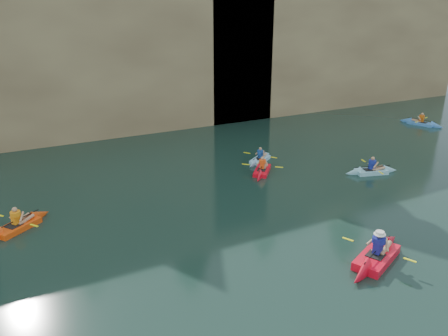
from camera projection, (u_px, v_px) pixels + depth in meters
name	position (u px, v px, depth m)	size (l,w,h in m)	color
cliff	(62.00, 39.00, 34.18)	(70.00, 16.00, 12.00)	tan
cliff_slab_center	(111.00, 50.00, 28.96)	(24.00, 2.40, 11.40)	tan
cliff_slab_east	(343.00, 50.00, 37.74)	(26.00, 2.40, 9.84)	tan
sea_cave_center	(23.00, 123.00, 27.29)	(3.50, 1.00, 3.20)	black
sea_cave_east	(223.00, 93.00, 33.03)	(5.00, 1.00, 4.50)	black
main_kayaker	(377.00, 256.00, 15.39)	(3.94, 2.43, 1.46)	red
kayaker_orange	(18.00, 226.00, 17.61)	(3.01, 2.50, 1.22)	#ED490E
kayaker_ltblue_near	(371.00, 171.00, 23.48)	(3.06, 2.25, 1.18)	#89CDE6
kayaker_red_far	(262.00, 170.00, 23.62)	(2.54, 2.77, 1.13)	red
kayaker_ltblue_mid	(260.00, 159.00, 25.33)	(2.66, 2.09, 1.05)	#98D6FF
kayaker_blue_east	(421.00, 123.00, 33.03)	(2.20, 3.32, 1.16)	#4288E3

